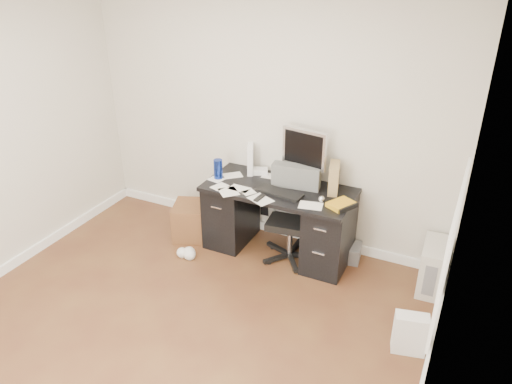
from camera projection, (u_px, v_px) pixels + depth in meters
ground at (164, 343)px, 4.11m from camera, size 4.00×4.00×0.00m
room_shell at (150, 157)px, 3.37m from camera, size 4.02×4.02×2.71m
desk at (278, 218)px, 5.14m from camera, size 1.50×0.70×0.75m
loose_papers at (259, 186)px, 5.01m from camera, size 1.10×0.60×0.00m
lcd_monitor at (304, 157)px, 4.91m from camera, size 0.51×0.35×0.60m
keyboard at (279, 193)px, 4.86m from camera, size 0.49×0.22×0.03m
computer_mouse at (321, 199)px, 4.70m from camera, size 0.07×0.07×0.06m
travel_mug at (218, 169)px, 5.14m from camera, size 0.11×0.11×0.21m
white_binder at (250, 159)px, 5.26m from camera, size 0.21×0.28×0.29m
magazine_file at (334, 178)px, 4.84m from camera, size 0.19×0.28×0.29m
pen_cup at (314, 177)px, 4.95m from camera, size 0.11×0.11×0.22m
yellow_book at (342, 205)px, 4.62m from camera, size 0.28×0.30×0.04m
paper_remote at (261, 199)px, 4.75m from camera, size 0.29×0.27×0.02m
office_chair at (291, 216)px, 4.99m from camera, size 0.62×0.62×0.98m
pc_tower at (432, 266)px, 4.66m from camera, size 0.23×0.48×0.47m
shopping_bag at (410, 334)px, 3.95m from camera, size 0.30×0.24×0.36m
wicker_basket at (193, 221)px, 5.49m from camera, size 0.51×0.51×0.40m
desk_printer at (346, 251)px, 5.15m from camera, size 0.32×0.28×0.17m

